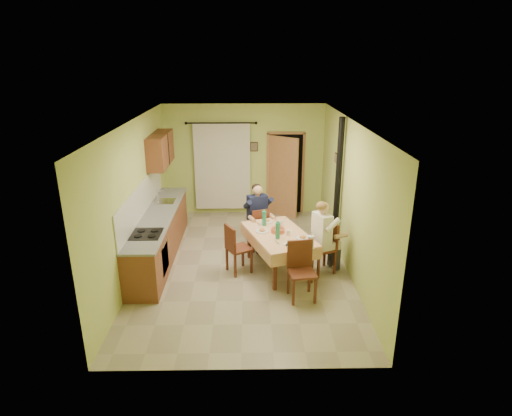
{
  "coord_description": "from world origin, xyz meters",
  "views": [
    {
      "loc": [
        0.12,
        -7.58,
        3.9
      ],
      "look_at": [
        0.25,
        0.1,
        1.15
      ],
      "focal_mm": 30.0,
      "sensor_mm": 36.0,
      "label": 1
    }
  ],
  "objects_px": {
    "dining_table": "(278,251)",
    "chair_near": "(301,282)",
    "chair_far": "(258,236)",
    "chair_left": "(238,258)",
    "man_right": "(323,229)",
    "man_far": "(258,210)",
    "stove_flue": "(336,205)",
    "chair_right": "(322,258)"
  },
  "relations": [
    {
      "from": "chair_left",
      "to": "man_far",
      "type": "xyz_separation_m",
      "value": [
        0.39,
        1.04,
        0.59
      ]
    },
    {
      "from": "dining_table",
      "to": "chair_far",
      "type": "relative_size",
      "value": 1.99
    },
    {
      "from": "chair_far",
      "to": "chair_right",
      "type": "bearing_deg",
      "value": -61.36
    },
    {
      "from": "chair_far",
      "to": "chair_left",
      "type": "bearing_deg",
      "value": -131.06
    },
    {
      "from": "chair_right",
      "to": "stove_flue",
      "type": "xyz_separation_m",
      "value": [
        0.4,
        0.91,
        0.73
      ]
    },
    {
      "from": "man_far",
      "to": "man_right",
      "type": "distance_m",
      "value": 1.6
    },
    {
      "from": "dining_table",
      "to": "stove_flue",
      "type": "xyz_separation_m",
      "value": [
        1.23,
        0.82,
        0.64
      ]
    },
    {
      "from": "man_far",
      "to": "stove_flue",
      "type": "xyz_separation_m",
      "value": [
        1.6,
        -0.15,
        0.15
      ]
    },
    {
      "from": "chair_right",
      "to": "man_far",
      "type": "height_order",
      "value": "man_far"
    },
    {
      "from": "chair_left",
      "to": "stove_flue",
      "type": "distance_m",
      "value": 2.3
    },
    {
      "from": "chair_far",
      "to": "man_far",
      "type": "distance_m",
      "value": 0.59
    },
    {
      "from": "chair_near",
      "to": "chair_left",
      "type": "height_order",
      "value": "chair_near"
    },
    {
      "from": "dining_table",
      "to": "stove_flue",
      "type": "relative_size",
      "value": 0.66
    },
    {
      "from": "dining_table",
      "to": "chair_near",
      "type": "bearing_deg",
      "value": -91.94
    },
    {
      "from": "chair_right",
      "to": "chair_left",
      "type": "height_order",
      "value": "chair_right"
    },
    {
      "from": "dining_table",
      "to": "man_far",
      "type": "relative_size",
      "value": 1.33
    },
    {
      "from": "man_right",
      "to": "chair_near",
      "type": "bearing_deg",
      "value": 128.98
    },
    {
      "from": "chair_far",
      "to": "chair_left",
      "type": "relative_size",
      "value": 0.97
    },
    {
      "from": "chair_right",
      "to": "stove_flue",
      "type": "bearing_deg",
      "value": -46.8
    },
    {
      "from": "dining_table",
      "to": "chair_far",
      "type": "bearing_deg",
      "value": 91.74
    },
    {
      "from": "chair_near",
      "to": "chair_right",
      "type": "distance_m",
      "value": 1.07
    },
    {
      "from": "chair_right",
      "to": "chair_far",
      "type": "bearing_deg",
      "value": 25.79
    },
    {
      "from": "dining_table",
      "to": "man_right",
      "type": "xyz_separation_m",
      "value": [
        0.82,
        -0.09,
        0.5
      ]
    },
    {
      "from": "man_far",
      "to": "stove_flue",
      "type": "distance_m",
      "value": 1.62
    },
    {
      "from": "chair_far",
      "to": "man_far",
      "type": "relative_size",
      "value": 0.67
    },
    {
      "from": "man_right",
      "to": "chair_left",
      "type": "bearing_deg",
      "value": 66.22
    },
    {
      "from": "chair_far",
      "to": "man_right",
      "type": "relative_size",
      "value": 0.67
    },
    {
      "from": "dining_table",
      "to": "man_right",
      "type": "relative_size",
      "value": 1.33
    },
    {
      "from": "dining_table",
      "to": "chair_right",
      "type": "bearing_deg",
      "value": -25.47
    },
    {
      "from": "chair_near",
      "to": "stove_flue",
      "type": "xyz_separation_m",
      "value": [
        0.91,
        1.84,
        0.73
      ]
    },
    {
      "from": "chair_near",
      "to": "chair_left",
      "type": "bearing_deg",
      "value": -49.23
    },
    {
      "from": "chair_left",
      "to": "man_right",
      "type": "relative_size",
      "value": 0.69
    },
    {
      "from": "chair_near",
      "to": "man_far",
      "type": "bearing_deg",
      "value": -78.77
    },
    {
      "from": "man_far",
      "to": "stove_flue",
      "type": "height_order",
      "value": "stove_flue"
    },
    {
      "from": "chair_right",
      "to": "chair_left",
      "type": "xyz_separation_m",
      "value": [
        -1.59,
        0.01,
        -0.0
      ]
    },
    {
      "from": "dining_table",
      "to": "chair_right",
      "type": "relative_size",
      "value": 1.89
    },
    {
      "from": "chair_left",
      "to": "stove_flue",
      "type": "bearing_deg",
      "value": 85.26
    },
    {
      "from": "chair_right",
      "to": "man_right",
      "type": "distance_m",
      "value": 0.59
    },
    {
      "from": "dining_table",
      "to": "man_far",
      "type": "height_order",
      "value": "man_far"
    },
    {
      "from": "dining_table",
      "to": "man_far",
      "type": "bearing_deg",
      "value": 91.73
    },
    {
      "from": "dining_table",
      "to": "chair_left",
      "type": "bearing_deg",
      "value": 166.23
    },
    {
      "from": "dining_table",
      "to": "man_far",
      "type": "xyz_separation_m",
      "value": [
        -0.37,
        0.97,
        0.5
      ]
    }
  ]
}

